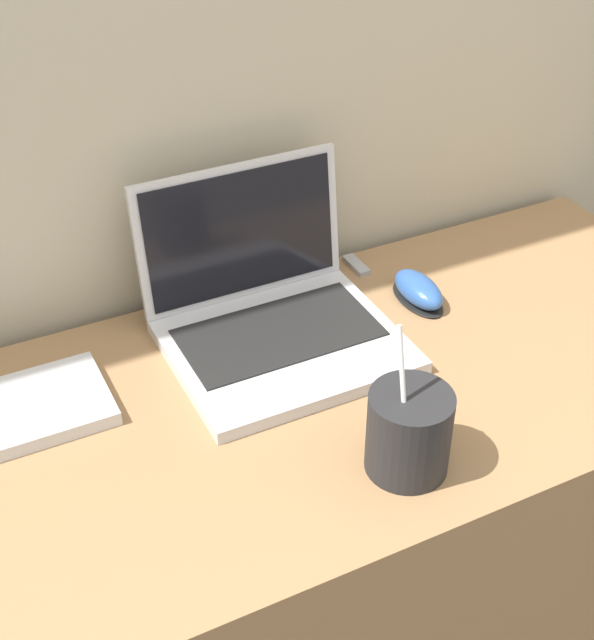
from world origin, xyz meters
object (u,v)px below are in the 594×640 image
Objects in this scene: laptop at (271,310)px; computer_mouse at (418,291)px; drink_cup at (409,431)px; usb_stick at (356,265)px.

laptop reaches higher than computer_mouse.
usb_stick is (0.17, 0.42, -0.05)m from drink_cup.
drink_cup reaches higher than computer_mouse.
laptop is 0.24m from computer_mouse.
laptop is 5.30× the size of usb_stick.
laptop is at bearing 175.18° from computer_mouse.
computer_mouse is at bearing -73.69° from usb_stick.
laptop reaches higher than drink_cup.
drink_cup is at bearing -112.10° from usb_stick.
computer_mouse is at bearing -4.82° from laptop.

